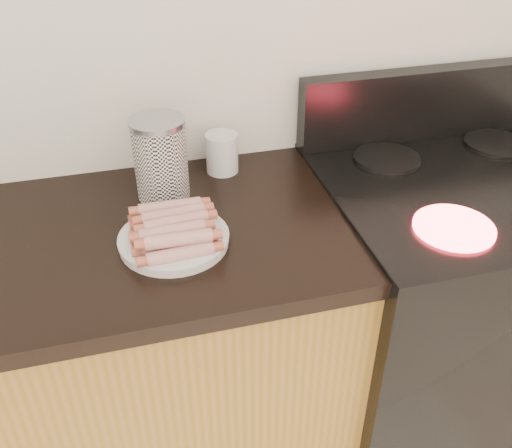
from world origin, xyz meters
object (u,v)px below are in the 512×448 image
object	(u,v)px
stove	(444,314)
main_plate	(174,241)
mug	(222,153)
canister	(161,159)

from	to	relation	value
stove	main_plate	world-z (taller)	main_plate
stove	main_plate	distance (m)	0.90
mug	main_plate	bearing A→B (deg)	-120.27
stove	mug	distance (m)	0.82
mug	stove	bearing A→B (deg)	-21.94
main_plate	canister	size ratio (longest dim) A/B	1.17
stove	canister	xyz separation A→B (m)	(-0.77, 0.16, 0.55)
stove	main_plate	size ratio (longest dim) A/B	3.84
stove	canister	distance (m)	0.96
stove	main_plate	xyz separation A→B (m)	(-0.78, -0.05, 0.45)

